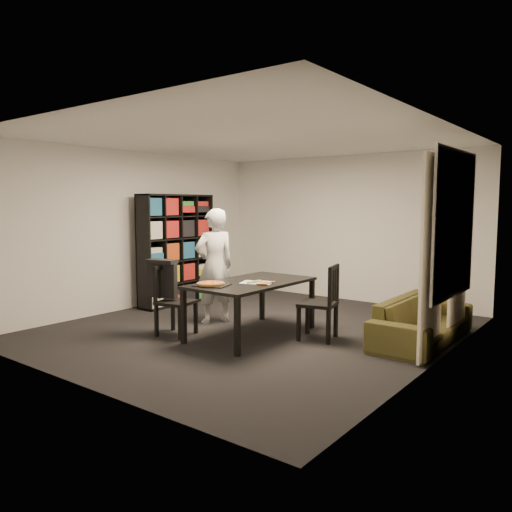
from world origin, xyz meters
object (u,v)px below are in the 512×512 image
Objects in this scene: chair_right at (325,297)px; baking_tray at (212,285)px; sofa at (423,320)px; pepperoni_pizza at (211,284)px; bookshelf at (177,249)px; person at (214,266)px; chair_left at (170,295)px; dining_table at (251,286)px.

baking_tray is (-1.06, -0.96, 0.18)m from chair_right.
chair_right is 1.26m from sofa.
chair_right is 2.76× the size of pepperoni_pizza.
bookshelf is 1.59m from person.
chair_right reaches higher than chair_left.
pepperoni_pizza is 0.19× the size of sofa.
chair_left is 0.49× the size of sofa.
baking_tray is at bearing 127.88° from sofa.
bookshelf is 1.10× the size of dining_table.
bookshelf is 2.52m from dining_table.
dining_table reaches higher than sofa.
person reaches higher than dining_table.
chair_right is at bearing 117.30° from person.
baking_tray is 0.21× the size of sofa.
bookshelf is 2.05× the size of chair_left.
chair_left is at bearing 22.42° from person.
chair_right is at bearing -8.87° from bookshelf.
dining_table is at bearing -21.00° from bookshelf.
bookshelf is 3.28m from chair_right.
chair_left is at bearing -176.72° from baking_tray.
pepperoni_pizza is 2.70m from sofa.
baking_tray is 1.14× the size of pepperoni_pizza.
chair_left is (1.45, -1.51, -0.42)m from bookshelf.
dining_table is at bearing -80.43° from chair_right.
chair_left is 0.92m from person.
chair_right is at bearing 42.23° from baking_tray.
baking_tray is (-0.18, -0.57, 0.07)m from dining_table.
chair_right is 1.44m from baking_tray.
chair_left is 0.56× the size of person.
dining_table is at bearing 96.49° from person.
bookshelf reaches higher than pepperoni_pizza.
person is (-0.88, 0.26, 0.18)m from dining_table.
dining_table is at bearing -67.45° from chair_left.
pepperoni_pizza is (-1.07, -0.97, 0.20)m from chair_right.
bookshelf reaches higher than chair_left.
person is 4.18× the size of baking_tray.
pepperoni_pizza reaches higher than baking_tray.
chair_left reaches higher than pepperoni_pizza.
person is at bearing 163.61° from dining_table.
bookshelf is 4.30m from sofa.
person is at bearing 129.65° from pepperoni_pizza.
dining_table is 1.87× the size of chair_left.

